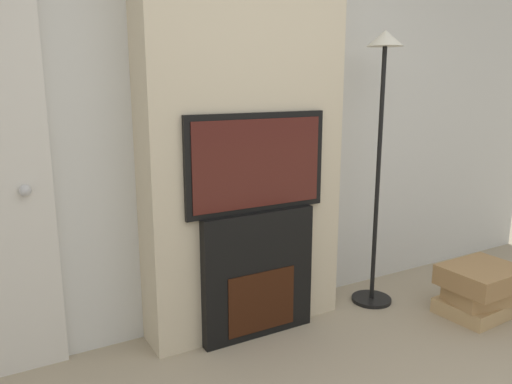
% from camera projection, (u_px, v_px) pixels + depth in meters
% --- Properties ---
extents(wall_back, '(6.00, 0.06, 2.70)m').
position_uv_depth(wall_back, '(230.00, 113.00, 3.12)').
color(wall_back, silver).
rests_on(wall_back, ground_plane).
extents(chimney_breast, '(1.26, 0.30, 2.70)m').
position_uv_depth(chimney_breast, '(244.00, 114.00, 2.97)').
color(chimney_breast, beige).
rests_on(chimney_breast, ground_plane).
extents(fireplace, '(0.73, 0.15, 0.79)m').
position_uv_depth(fireplace, '(256.00, 274.00, 3.05)').
color(fireplace, black).
rests_on(fireplace, ground_plane).
extents(television, '(0.91, 0.07, 0.58)m').
position_uv_depth(television, '(256.00, 163.00, 2.90)').
color(television, black).
rests_on(television, fireplace).
extents(floor_lamp, '(0.28, 0.28, 1.86)m').
position_uv_depth(floor_lamp, '(381.00, 124.00, 3.31)').
color(floor_lamp, black).
rests_on(floor_lamp, ground_plane).
extents(box_stack, '(0.54, 0.44, 0.35)m').
position_uv_depth(box_stack, '(479.00, 290.00, 3.33)').
color(box_stack, tan).
rests_on(box_stack, ground_plane).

